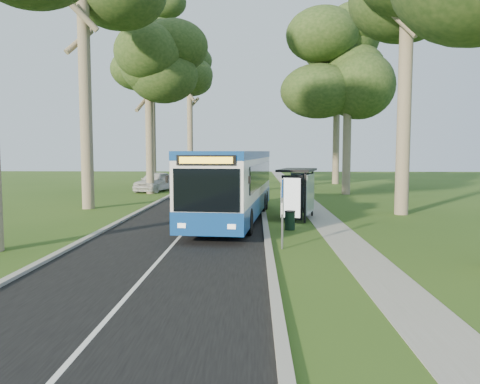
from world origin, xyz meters
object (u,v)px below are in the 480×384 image
(bus_shelter, at_px, (301,184))
(litter_bin, at_px, (290,220))
(bus, at_px, (233,185))
(car_white, at_px, (155,181))
(car_silver, at_px, (186,175))
(bus_stop_sign, at_px, (282,205))

(bus_shelter, distance_m, litter_bin, 3.29)
(bus, xyz_separation_m, litter_bin, (2.63, -2.67, -1.36))
(bus_shelter, height_order, car_white, bus_shelter)
(bus, relative_size, litter_bin, 15.73)
(litter_bin, height_order, car_white, car_white)
(bus_shelter, bearing_deg, bus, -161.19)
(litter_bin, distance_m, car_silver, 36.11)
(bus, xyz_separation_m, bus_shelter, (3.37, 0.23, 0.01))
(bus_stop_sign, height_order, bus_shelter, bus_shelter)
(bus, height_order, bus_shelter, bus)
(bus_stop_sign, distance_m, car_silver, 39.93)
(bus, distance_m, bus_stop_sign, 7.06)
(bus, distance_m, car_white, 18.23)
(bus_shelter, height_order, litter_bin, bus_shelter)
(car_silver, bearing_deg, bus_shelter, -56.66)
(litter_bin, bearing_deg, bus_stop_sign, -97.96)
(bus_shelter, distance_m, car_silver, 33.56)
(car_white, xyz_separation_m, car_silver, (0.38, 15.50, -0.19))
(bus_stop_sign, bearing_deg, bus_shelter, 90.02)
(bus, bearing_deg, car_white, 119.87)
(bus_shelter, distance_m, car_white, 19.65)
(bus_stop_sign, bearing_deg, litter_bin, 92.65)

